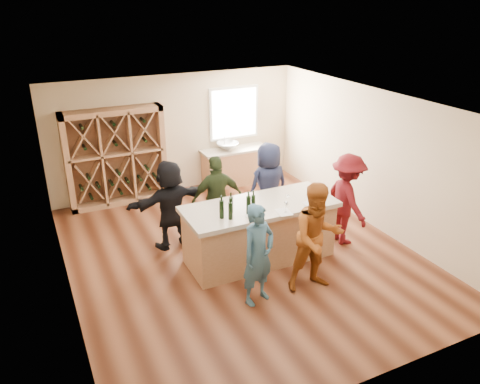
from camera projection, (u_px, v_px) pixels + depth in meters
name	position (u px, v px, depth m)	size (l,w,h in m)	color
floor	(240.00, 255.00, 8.76)	(6.00, 7.00, 0.10)	brown
ceiling	(240.00, 102.00, 7.62)	(6.00, 7.00, 0.10)	white
wall_back	(176.00, 133.00, 11.13)	(6.00, 0.10, 2.80)	beige
wall_front	(376.00, 291.00, 5.25)	(6.00, 0.10, 2.80)	beige
wall_left	(56.00, 217.00, 6.98)	(0.10, 7.00, 2.80)	beige
wall_right	(376.00, 159.00, 9.40)	(0.10, 7.00, 2.80)	beige
window_frame	(234.00, 113.00, 11.53)	(1.30, 0.06, 1.30)	white
window_pane	(234.00, 113.00, 11.50)	(1.18, 0.01, 1.18)	white
wine_rack	(116.00, 157.00, 10.42)	(2.20, 0.45, 2.20)	#A97751
back_counter_base	(235.00, 167.00, 11.78)	(1.60, 0.58, 0.86)	#A97751
back_counter_top	(235.00, 150.00, 11.60)	(1.70, 0.62, 0.06)	#BEAF9B
sink	(228.00, 146.00, 11.47)	(0.54, 0.54, 0.19)	silver
faucet	(225.00, 142.00, 11.60)	(0.02, 0.02, 0.30)	silver
tasting_counter_base	(259.00, 234.00, 8.39)	(2.60, 1.00, 1.00)	#A97751
tasting_counter_top	(260.00, 207.00, 8.18)	(2.72, 1.12, 0.08)	#BEAF9B
wine_bottle_a	(222.00, 209.00, 7.61)	(0.08, 0.08, 0.31)	black
wine_bottle_b	(231.00, 211.00, 7.58)	(0.07, 0.07, 0.30)	black
wine_bottle_c	(231.00, 205.00, 7.81)	(0.07, 0.07, 0.29)	black
wine_bottle_d	(249.00, 205.00, 7.76)	(0.08, 0.08, 0.32)	black
wine_bottle_e	(253.00, 203.00, 7.87)	(0.07, 0.07, 0.29)	black
wine_glass_a	(259.00, 212.00, 7.66)	(0.07, 0.07, 0.19)	white
wine_glass_b	(286.00, 207.00, 7.84)	(0.07, 0.07, 0.19)	white
wine_glass_d	(287.00, 200.00, 8.13)	(0.07, 0.07, 0.18)	white
wine_glass_e	(316.00, 195.00, 8.30)	(0.07, 0.07, 0.18)	white
tasting_menu_a	(254.00, 216.00, 7.73)	(0.20, 0.28, 0.00)	white
tasting_menu_b	(284.00, 212.00, 7.88)	(0.22, 0.31, 0.00)	white
tasting_menu_c	(311.00, 204.00, 8.19)	(0.21, 0.28, 0.00)	white
person_near_left	(258.00, 255.00, 7.10)	(0.60, 0.44, 1.65)	#335972
person_near_right	(317.00, 238.00, 7.40)	(0.89, 0.49, 1.83)	#994C19
person_server	(347.00, 199.00, 8.84)	(1.15, 0.53, 1.78)	#590F14
person_far_mid	(217.00, 199.00, 8.91)	(1.01, 0.52, 1.72)	#263319
person_far_right	(268.00, 186.00, 9.42)	(0.88, 0.57, 1.79)	#191E38
person_far_left	(170.00, 204.00, 8.70)	(1.59, 0.57, 1.72)	black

